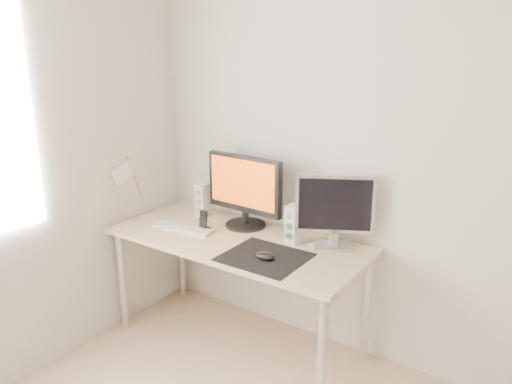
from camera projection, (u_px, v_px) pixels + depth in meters
The scene contains 11 objects.
wall_back at pixel (416, 163), 2.67m from camera, with size 3.50×3.50×0.00m, color beige.
mousepad at pixel (265, 257), 2.76m from camera, with size 0.45×0.40×0.00m, color black.
mouse at pixel (265, 256), 2.72m from camera, with size 0.12×0.07×0.04m, color black.
desk at pixel (237, 250), 3.06m from camera, with size 1.60×0.70×0.73m.
main_monitor at pixel (244, 189), 3.15m from camera, with size 0.55×0.27×0.47m.
second_monitor at pixel (335, 208), 2.83m from camera, with size 0.42×0.25×0.43m.
speaker_left at pixel (203, 200), 3.38m from camera, with size 0.07×0.09×0.23m.
speaker_right at pixel (293, 224), 2.94m from camera, with size 0.07×0.09×0.23m.
keyboard at pixel (183, 228), 3.17m from camera, with size 0.43×0.17×0.02m.
phone_dock at pixel (204, 224), 3.16m from camera, with size 0.07×0.06×0.13m.
pennant at pixel (126, 174), 3.25m from camera, with size 0.01×0.23×0.29m.
Camera 1 is at (0.76, -0.89, 1.87)m, focal length 35.00 mm.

